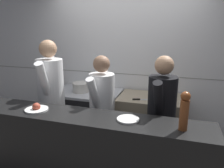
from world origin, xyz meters
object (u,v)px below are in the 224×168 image
object	(u,v)px
plated_dish_appetiser	(128,119)
pepper_mill	(184,110)
oven_range	(87,117)
chef_sous	(102,110)
chef_line	(161,117)
plated_dish_main	(37,108)
chefs_knife	(143,99)
mixing_bowl_steel	(160,95)
stock_pot	(81,87)
chef_head_cook	(52,97)

from	to	relation	value
plated_dish_appetiser	pepper_mill	bearing A→B (deg)	-6.09
oven_range	pepper_mill	xyz separation A→B (m)	(1.48, -1.22, 0.76)
chef_sous	chef_line	bearing A→B (deg)	3.42
plated_dish_main	chef_line	xyz separation A→B (m)	(1.31, 0.53, -0.15)
plated_dish_main	plated_dish_appetiser	distance (m)	1.03
plated_dish_appetiser	chef_sous	bearing A→B (deg)	131.18
oven_range	plated_dish_appetiser	xyz separation A→B (m)	(0.96, -1.17, 0.59)
chefs_knife	plated_dish_appetiser	distance (m)	1.02
mixing_bowl_steel	chef_line	xyz separation A→B (m)	(0.08, -0.64, -0.06)
stock_pot	oven_range	bearing A→B (deg)	19.92
pepper_mill	chef_head_cook	distance (m)	1.85
mixing_bowl_steel	plated_dish_main	xyz separation A→B (m)	(-1.23, -1.17, 0.09)
chefs_knife	plated_dish_appetiser	size ratio (longest dim) A/B	1.64
oven_range	chefs_knife	bearing A→B (deg)	-9.40
stock_pot	plated_dish_appetiser	bearing A→B (deg)	-47.35
oven_range	stock_pot	world-z (taller)	stock_pot
plated_dish_main	plated_dish_appetiser	world-z (taller)	plated_dish_main
plated_dish_main	stock_pot	bearing A→B (deg)	91.11
chef_head_cook	chef_line	bearing A→B (deg)	-14.45
chefs_knife	plated_dish_main	xyz separation A→B (m)	(-1.01, -1.05, 0.14)
pepper_mill	chef_line	world-z (taller)	chef_line
plated_dish_main	plated_dish_appetiser	size ratio (longest dim) A/B	1.13
stock_pot	chef_sous	xyz separation A→B (m)	(0.58, -0.61, -0.10)
plated_dish_appetiser	mixing_bowl_steel	bearing A→B (deg)	79.66
plated_dish_main	chef_sous	distance (m)	0.82
chefs_knife	chef_line	distance (m)	0.60
plated_dish_appetiser	chef_line	xyz separation A→B (m)	(0.29, 0.49, -0.14)
stock_pot	plated_dish_appetiser	size ratio (longest dim) A/B	1.24
mixing_bowl_steel	plated_dish_main	bearing A→B (deg)	-136.39
mixing_bowl_steel	pepper_mill	xyz separation A→B (m)	(0.31, -1.19, 0.26)
oven_range	chefs_knife	distance (m)	1.07
oven_range	chef_line	xyz separation A→B (m)	(1.25, -0.68, 0.45)
mixing_bowl_steel	plated_dish_appetiser	xyz separation A→B (m)	(-0.21, -1.13, 0.08)
mixing_bowl_steel	oven_range	bearing A→B (deg)	178.15
mixing_bowl_steel	chef_head_cook	size ratio (longest dim) A/B	0.12
oven_range	chef_line	bearing A→B (deg)	-28.48
oven_range	plated_dish_main	size ratio (longest dim) A/B	4.28
chefs_knife	plated_dish_main	world-z (taller)	plated_dish_main
plated_dish_appetiser	stock_pot	bearing A→B (deg)	132.65
chefs_knife	plated_dish_main	distance (m)	1.47
oven_range	chef_sous	distance (m)	0.92
chefs_knife	chef_line	bearing A→B (deg)	-60.10
stock_pot	chef_head_cook	world-z (taller)	chef_head_cook
pepper_mill	plated_dish_main	bearing A→B (deg)	179.54
stock_pot	plated_dish_appetiser	xyz separation A→B (m)	(1.05, -1.14, 0.06)
oven_range	stock_pot	bearing A→B (deg)	-160.08
stock_pot	chef_head_cook	distance (m)	0.62
mixing_bowl_steel	plated_dish_main	world-z (taller)	plated_dish_main
stock_pot	chef_head_cook	xyz separation A→B (m)	(-0.17, -0.59, -0.00)
mixing_bowl_steel	chef_head_cook	distance (m)	1.54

